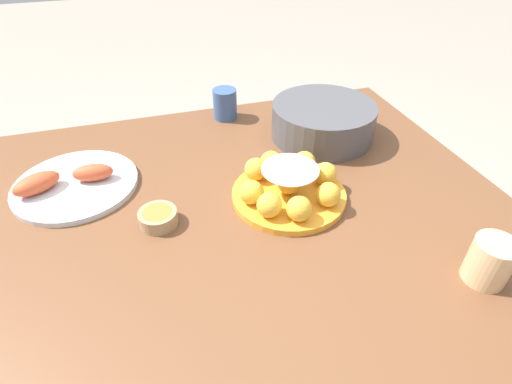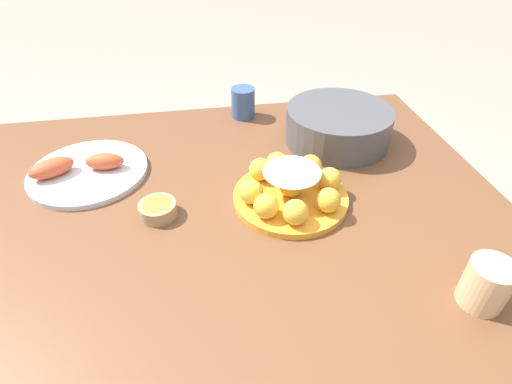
{
  "view_description": "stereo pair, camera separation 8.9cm",
  "coord_description": "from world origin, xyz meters",
  "px_view_note": "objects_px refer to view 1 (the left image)",
  "views": [
    {
      "loc": [
        -0.12,
        -0.67,
        1.33
      ],
      "look_at": [
        0.08,
        0.01,
        0.78
      ],
      "focal_mm": 28.0,
      "sensor_mm": 36.0,
      "label": 1
    },
    {
      "loc": [
        -0.04,
        -0.69,
        1.33
      ],
      "look_at": [
        0.08,
        0.01,
        0.78
      ],
      "focal_mm": 28.0,
      "sensor_mm": 36.0,
      "label": 2
    }
  ],
  "objects_px": {
    "cake_plate": "(289,186)",
    "sauce_bowl": "(158,217)",
    "seafood_platter": "(72,183)",
    "dining_table": "(224,242)",
    "cup_near": "(490,261)",
    "serving_bowl": "(323,120)",
    "cup_far": "(225,104)"
  },
  "relations": [
    {
      "from": "serving_bowl",
      "to": "cup_far",
      "type": "bearing_deg",
      "value": 140.88
    },
    {
      "from": "seafood_platter",
      "to": "cake_plate",
      "type": "bearing_deg",
      "value": -20.98
    },
    {
      "from": "cake_plate",
      "to": "sauce_bowl",
      "type": "bearing_deg",
      "value": -179.47
    },
    {
      "from": "sauce_bowl",
      "to": "seafood_platter",
      "type": "bearing_deg",
      "value": 134.44
    },
    {
      "from": "seafood_platter",
      "to": "cup_near",
      "type": "xyz_separation_m",
      "value": [
        0.75,
        -0.52,
        0.03
      ]
    },
    {
      "from": "cake_plate",
      "to": "serving_bowl",
      "type": "bearing_deg",
      "value": 51.07
    },
    {
      "from": "dining_table",
      "to": "cup_near",
      "type": "distance_m",
      "value": 0.55
    },
    {
      "from": "dining_table",
      "to": "cake_plate",
      "type": "distance_m",
      "value": 0.2
    },
    {
      "from": "dining_table",
      "to": "cup_near",
      "type": "xyz_separation_m",
      "value": [
        0.43,
        -0.32,
        0.13
      ]
    },
    {
      "from": "sauce_bowl",
      "to": "seafood_platter",
      "type": "relative_size",
      "value": 0.28
    },
    {
      "from": "dining_table",
      "to": "cup_near",
      "type": "relative_size",
      "value": 14.79
    },
    {
      "from": "dining_table",
      "to": "serving_bowl",
      "type": "height_order",
      "value": "serving_bowl"
    },
    {
      "from": "cake_plate",
      "to": "seafood_platter",
      "type": "bearing_deg",
      "value": 159.02
    },
    {
      "from": "seafood_platter",
      "to": "cup_near",
      "type": "relative_size",
      "value": 3.25
    },
    {
      "from": "cup_near",
      "to": "sauce_bowl",
      "type": "bearing_deg",
      "value": 149.58
    },
    {
      "from": "serving_bowl",
      "to": "cup_near",
      "type": "height_order",
      "value": "serving_bowl"
    },
    {
      "from": "serving_bowl",
      "to": "cup_near",
      "type": "bearing_deg",
      "value": -83.27
    },
    {
      "from": "sauce_bowl",
      "to": "seafood_platter",
      "type": "xyz_separation_m",
      "value": [
        -0.19,
        0.19,
        -0.0
      ]
    },
    {
      "from": "sauce_bowl",
      "to": "cup_near",
      "type": "bearing_deg",
      "value": -30.42
    },
    {
      "from": "dining_table",
      "to": "cake_plate",
      "type": "height_order",
      "value": "cake_plate"
    },
    {
      "from": "cup_far",
      "to": "cake_plate",
      "type": "bearing_deg",
      "value": -84.05
    },
    {
      "from": "sauce_bowl",
      "to": "cup_near",
      "type": "distance_m",
      "value": 0.65
    },
    {
      "from": "sauce_bowl",
      "to": "cup_far",
      "type": "bearing_deg",
      "value": 59.88
    },
    {
      "from": "serving_bowl",
      "to": "seafood_platter",
      "type": "bearing_deg",
      "value": -175.39
    },
    {
      "from": "sauce_bowl",
      "to": "cup_near",
      "type": "xyz_separation_m",
      "value": [
        0.56,
        -0.33,
        0.03
      ]
    },
    {
      "from": "sauce_bowl",
      "to": "seafood_platter",
      "type": "distance_m",
      "value": 0.27
    },
    {
      "from": "cake_plate",
      "to": "serving_bowl",
      "type": "height_order",
      "value": "serving_bowl"
    },
    {
      "from": "sauce_bowl",
      "to": "cup_near",
      "type": "relative_size",
      "value": 0.92
    },
    {
      "from": "sauce_bowl",
      "to": "seafood_platter",
      "type": "height_order",
      "value": "seafood_platter"
    },
    {
      "from": "cake_plate",
      "to": "sauce_bowl",
      "type": "height_order",
      "value": "cake_plate"
    },
    {
      "from": "seafood_platter",
      "to": "cup_far",
      "type": "height_order",
      "value": "cup_far"
    },
    {
      "from": "serving_bowl",
      "to": "sauce_bowl",
      "type": "distance_m",
      "value": 0.55
    }
  ]
}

